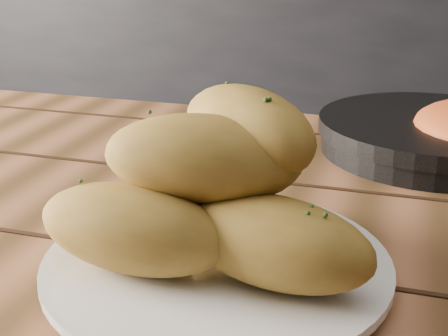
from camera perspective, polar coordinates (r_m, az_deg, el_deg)
counter at (r=2.15m, az=12.78°, el=4.66°), size 2.80×0.60×0.90m
table at (r=0.69m, az=1.61°, el=-12.02°), size 1.58×0.81×0.75m
plate at (r=0.53m, az=-0.64°, el=-8.94°), size 0.29×0.29×0.02m
bread_rolls at (r=0.50m, az=-0.74°, el=-2.04°), size 0.28×0.22×0.14m
skillet at (r=0.86m, az=18.78°, el=2.83°), size 0.42×0.30×0.05m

